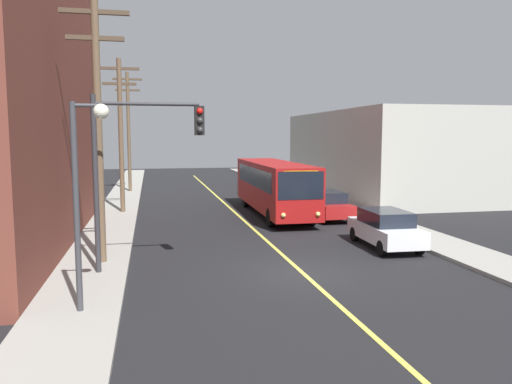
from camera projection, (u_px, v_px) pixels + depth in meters
ground_plane at (302, 273)px, 17.61m from camera, size 120.00×120.00×0.00m
sidewalk_left at (110, 228)px, 25.85m from camera, size 2.50×90.00×0.15m
sidewalk_right at (372, 218)px, 28.82m from camera, size 2.50×90.00×0.15m
lane_stripe_center at (233, 211)px, 32.20m from camera, size 0.16×60.00×0.01m
building_right_warehouse at (394, 154)px, 41.28m from camera, size 12.00×20.26×6.72m
city_bus at (274, 185)px, 30.63m from camera, size 2.72×12.19×3.20m
parked_car_white at (385, 228)px, 21.54m from camera, size 1.94×4.46×1.62m
parked_car_red at (326, 205)px, 28.94m from camera, size 1.94×4.46×1.62m
utility_pole_near at (98, 118)px, 17.99m from camera, size 2.40×0.28×9.57m
utility_pole_mid at (121, 128)px, 30.34m from camera, size 2.40×0.28×9.27m
utility_pole_far at (129, 126)px, 42.14m from camera, size 2.40×0.28×9.97m
traffic_signal_left_corner at (142, 150)px, 16.98m from camera, size 3.75×0.48×6.00m
street_lamp_left at (84, 176)px, 12.99m from camera, size 0.98×0.40×5.50m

